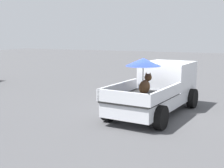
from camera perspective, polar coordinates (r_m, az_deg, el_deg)
ground_plane at (r=12.22m, az=7.67°, el=-5.41°), size 80.00×80.00×0.00m
pickup_truck_main at (r=12.42m, az=8.56°, el=-0.61°), size 5.21×2.66×2.21m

